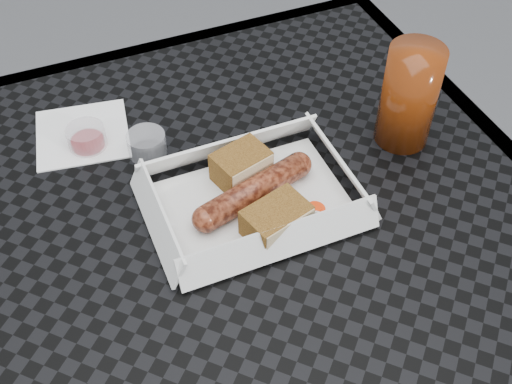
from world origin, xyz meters
TOP-DOWN VIEW (x-y plane):
  - patio_table at (0.00, 0.00)m, footprint 0.80×0.80m
  - food_tray at (0.04, 0.03)m, footprint 0.22×0.15m
  - bratwurst at (0.04, 0.03)m, footprint 0.17×0.07m
  - bread_near at (0.04, 0.07)m, footprint 0.08×0.06m
  - bread_far at (0.05, -0.03)m, footprint 0.08×0.07m
  - veg_garnish at (0.09, -0.03)m, footprint 0.03×0.03m
  - napkin at (-0.12, 0.23)m, footprint 0.14×0.14m
  - condiment_cup_sauce at (-0.12, 0.20)m, footprint 0.05×0.05m
  - condiment_cup_empty at (-0.05, 0.16)m, footprint 0.05×0.05m
  - drink_glass at (0.27, 0.06)m, footprint 0.07×0.07m

SIDE VIEW (x-z plane):
  - patio_table at x=0.00m, z-range 0.30..1.04m
  - napkin at x=-0.12m, z-range 0.74..0.75m
  - food_tray at x=0.04m, z-range 0.74..0.75m
  - veg_garnish at x=0.09m, z-range 0.75..0.75m
  - condiment_cup_sauce at x=-0.12m, z-range 0.74..0.78m
  - condiment_cup_empty at x=-0.05m, z-range 0.74..0.78m
  - bratwurst at x=0.04m, z-range 0.75..0.78m
  - bread_far at x=0.05m, z-range 0.75..0.79m
  - bread_near at x=0.04m, z-range 0.75..0.79m
  - drink_glass at x=0.27m, z-range 0.74..0.88m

